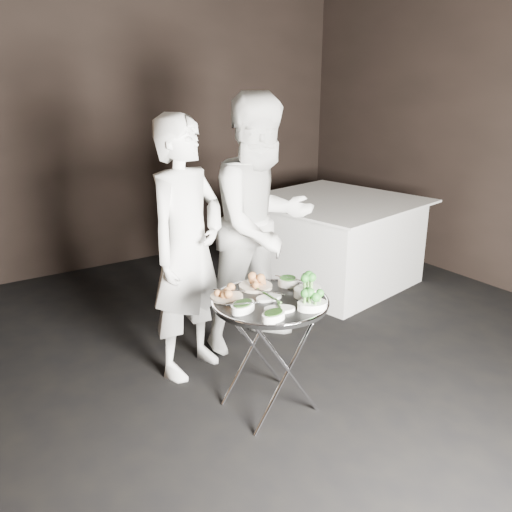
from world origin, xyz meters
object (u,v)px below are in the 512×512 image
tray_stand (270,350)px  waiter_left (187,249)px  serving_tray (270,302)px  waiter_right (262,225)px  dining_table (332,241)px

tray_stand → waiter_left: bearing=104.2°
serving_tray → waiter_right: bearing=58.8°
tray_stand → serving_tray: (-0.00, 0.00, 0.32)m
waiter_right → tray_stand: bearing=-124.6°
waiter_left → waiter_right: 0.65m
serving_tray → waiter_left: (-0.18, 0.70, 0.16)m
serving_tray → tray_stand: bearing=-89.6°
tray_stand → dining_table: dining_table is taller
waiter_right → dining_table: (1.29, 0.68, -0.51)m
serving_tray → waiter_left: size_ratio=0.39×
serving_tray → waiter_left: 0.74m
waiter_left → dining_table: (1.93, 0.74, -0.46)m
tray_stand → waiter_left: (-0.18, 0.70, 0.48)m
tray_stand → waiter_left: 0.87m
tray_stand → dining_table: bearing=39.5°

